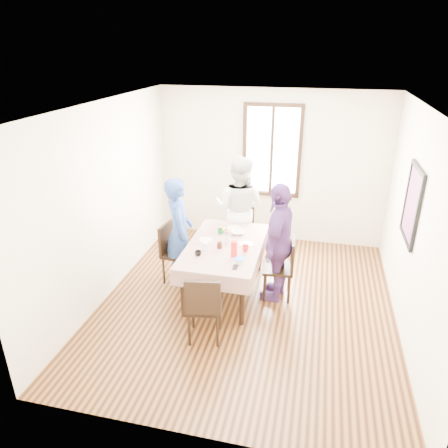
{
  "coord_description": "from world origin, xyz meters",
  "views": [
    {
      "loc": [
        0.82,
        -4.9,
        3.38
      ],
      "look_at": [
        -0.37,
        0.19,
        1.1
      ],
      "focal_mm": 33.52,
      "sensor_mm": 36.0,
      "label": 1
    }
  ],
  "objects": [
    {
      "name": "butter_tub",
      "position": [
        -0.07,
        -0.23,
        0.79
      ],
      "size": [
        0.1,
        0.1,
        0.05
      ],
      "primitive_type": "cylinder",
      "color": "white",
      "rests_on": "tablecloth"
    },
    {
      "name": "tablecloth",
      "position": [
        -0.37,
        0.24,
        0.76
      ],
      "size": [
        1.03,
        1.69,
        0.01
      ],
      "primitive_type": "cube",
      "color": "#4E0802",
      "rests_on": "dining_table"
    },
    {
      "name": "plate_right",
      "position": [
        -0.08,
        0.31,
        0.77
      ],
      "size": [
        0.2,
        0.2,
        0.01
      ],
      "primitive_type": "cylinder",
      "color": "white",
      "rests_on": "tablecloth"
    },
    {
      "name": "right_wall",
      "position": [
        2.0,
        0.0,
        1.35
      ],
      "size": [
        0.0,
        4.5,
        4.5
      ],
      "primitive_type": "plane",
      "rotation": [
        1.57,
        0.0,
        -1.57
      ],
      "color": "beige",
      "rests_on": "ground"
    },
    {
      "name": "person_far",
      "position": [
        -0.37,
        1.29,
        0.89
      ],
      "size": [
        0.96,
        0.81,
        1.77
      ],
      "primitive_type": "imported",
      "rotation": [
        0.0,
        0.0,
        2.98
      ],
      "color": "silver",
      "rests_on": "ground"
    },
    {
      "name": "flower_vase",
      "position": [
        -0.36,
        0.27,
        0.83
      ],
      "size": [
        0.06,
        0.06,
        0.13
      ],
      "primitive_type": "cylinder",
      "color": "silver",
      "rests_on": "tablecloth"
    },
    {
      "name": "plate_left",
      "position": [
        -0.67,
        0.31,
        0.77
      ],
      "size": [
        0.2,
        0.2,
        0.01
      ],
      "primitive_type": "cylinder",
      "color": "white",
      "rests_on": "tablecloth"
    },
    {
      "name": "chair_left",
      "position": [
        -1.13,
        0.38,
        0.46
      ],
      "size": [
        0.47,
        0.47,
        0.91
      ],
      "primitive_type": "cube",
      "rotation": [
        0.0,
        0.0,
        -1.69
      ],
      "color": "black",
      "rests_on": "ground"
    },
    {
      "name": "drinking_glass",
      "position": [
        -0.6,
        0.02,
        0.82
      ],
      "size": [
        0.08,
        0.08,
        0.11
      ],
      "primitive_type": "cylinder",
      "color": "silver",
      "rests_on": "tablecloth"
    },
    {
      "name": "ground",
      "position": [
        0.0,
        0.0,
        0.0
      ],
      "size": [
        4.5,
        4.5,
        0.0
      ],
      "primitive_type": "plane",
      "color": "black",
      "rests_on": "ground"
    },
    {
      "name": "art_poster",
      "position": [
        1.98,
        0.3,
        1.55
      ],
      "size": [
        0.04,
        0.76,
        0.96
      ],
      "primitive_type": "cube",
      "color": "red",
      "rests_on": "right_wall"
    },
    {
      "name": "mug_flag",
      "position": [
        -0.05,
        0.1,
        0.81
      ],
      "size": [
        0.13,
        0.13,
        0.09
      ],
      "primitive_type": "imported",
      "rotation": [
        0.0,
        0.0,
        0.91
      ],
      "color": "red",
      "rests_on": "tablecloth"
    },
    {
      "name": "serving_bowl",
      "position": [
        -0.26,
        0.63,
        0.79
      ],
      "size": [
        0.23,
        0.23,
        0.05
      ],
      "primitive_type": "imported",
      "rotation": [
        0.0,
        0.0,
        0.2
      ],
      "color": "white",
      "rests_on": "tablecloth"
    },
    {
      "name": "smartphone",
      "position": [
        -0.1,
        -0.37,
        0.77
      ],
      "size": [
        0.07,
        0.13,
        0.01
      ],
      "primitive_type": "cube",
      "color": "black",
      "rests_on": "tablecloth"
    },
    {
      "name": "chair_far",
      "position": [
        -0.37,
        1.31,
        0.46
      ],
      "size": [
        0.42,
        0.42,
        0.91
      ],
      "primitive_type": "cube",
      "rotation": [
        0.0,
        0.0,
        3.13
      ],
      "color": "black",
      "rests_on": "ground"
    },
    {
      "name": "person_left",
      "position": [
        -1.11,
        0.38,
        0.82
      ],
      "size": [
        0.61,
        0.71,
        1.64
      ],
      "primitive_type": "imported",
      "rotation": [
        0.0,
        0.0,
        2.0
      ],
      "color": "#26448B",
      "rests_on": "ground"
    },
    {
      "name": "jam_jar",
      "position": [
        -0.42,
        0.11,
        0.81
      ],
      "size": [
        0.07,
        0.07,
        0.09
      ],
      "primitive_type": "cylinder",
      "color": "black",
      "rests_on": "tablecloth"
    },
    {
      "name": "flower_bunch",
      "position": [
        -0.36,
        0.27,
        0.94
      ],
      "size": [
        0.09,
        0.09,
        0.1
      ],
      "primitive_type": null,
      "color": "yellow",
      "rests_on": "flower_vase"
    },
    {
      "name": "butter_lid",
      "position": [
        -0.07,
        -0.23,
        0.82
      ],
      "size": [
        0.12,
        0.12,
        0.01
      ],
      "primitive_type": "cylinder",
      "color": "blue",
      "rests_on": "butter_tub"
    },
    {
      "name": "plate_far",
      "position": [
        -0.36,
        0.82,
        0.77
      ],
      "size": [
        0.2,
        0.2,
        0.01
      ],
      "primitive_type": "cylinder",
      "color": "white",
      "rests_on": "tablecloth"
    },
    {
      "name": "window_pane",
      "position": [
        0.0,
        2.24,
        1.65
      ],
      "size": [
        0.9,
        0.02,
        1.5
      ],
      "primitive_type": "cube",
      "color": "white",
      "rests_on": "back_wall"
    },
    {
      "name": "chair_near",
      "position": [
        -0.37,
        -0.84,
        0.46
      ],
      "size": [
        0.48,
        0.48,
        0.91
      ],
      "primitive_type": "cube",
      "rotation": [
        0.0,
        0.0,
        0.16
      ],
      "color": "black",
      "rests_on": "ground"
    },
    {
      "name": "juice_carton",
      "position": [
        -0.17,
        -0.08,
        0.87
      ],
      "size": [
        0.07,
        0.07,
        0.22
      ],
      "primitive_type": "cube",
      "color": "red",
      "rests_on": "tablecloth"
    },
    {
      "name": "mug_green",
      "position": [
        -0.51,
        0.58,
        0.8
      ],
      "size": [
        0.12,
        0.12,
        0.07
      ],
      "primitive_type": "imported",
      "rotation": [
        0.0,
        0.0,
        -0.38
      ],
      "color": "#0C7226",
      "rests_on": "tablecloth"
    },
    {
      "name": "chair_right",
      "position": [
        0.38,
        0.29,
        0.46
      ],
      "size": [
        0.45,
        0.45,
        0.91
      ],
      "primitive_type": "cube",
      "rotation": [
        0.0,
        0.0,
        1.65
      ],
      "color": "black",
      "rests_on": "ground"
    },
    {
      "name": "window_frame",
      "position": [
        0.0,
        2.23,
        1.65
      ],
      "size": [
        1.02,
        0.06,
        1.62
      ],
      "primitive_type": "cube",
      "color": "black",
      "rests_on": "back_wall"
    },
    {
      "name": "mug_black",
      "position": [
        -0.64,
        -0.17,
        0.8
      ],
      "size": [
        0.11,
        0.11,
        0.07
      ],
      "primitive_type": "imported",
      "rotation": [
        0.0,
        0.0,
        0.2
      ],
      "color": "black",
      "rests_on": "tablecloth"
    },
    {
      "name": "dining_table",
      "position": [
        -0.37,
        0.24,
        0.38
      ],
      "size": [
        0.91,
        1.57,
        0.75
      ],
      "primitive_type": "cube",
      "color": "black",
      "rests_on": "ground"
    },
    {
      "name": "back_wall",
      "position": [
        0.0,
        2.25,
        1.35
      ],
      "size": [
        4.0,
        0.0,
        4.0
      ],
      "primitive_type": "plane",
      "rotation": [
        1.57,
        0.0,
        0.0
      ],
      "color": "beige",
      "rests_on": "ground"
    },
    {
      "name": "person_right",
      "position": [
        0.36,
        0.29,
        0.86
      ],
      "size": [
        0.58,
        1.06,
        1.71
      ],
      "primitive_type": "imported",
      "rotation": [
        0.0,
        0.0,
        -1.74
      ],
      "color": "#55306E",
      "rests_on": "ground"
    }
  ]
}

